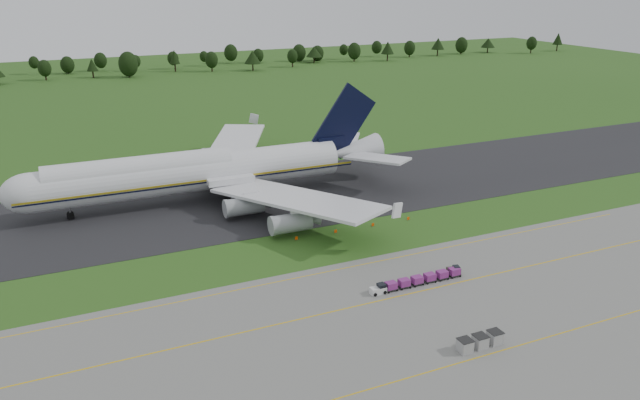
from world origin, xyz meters
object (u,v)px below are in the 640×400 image
uld_row (480,341)px  edge_markers (355,228)px  baggage_train (415,281)px  utility_cart (453,271)px  aircraft (201,171)px

uld_row → edge_markers: size_ratio=0.27×
baggage_train → utility_cart: 7.64m
utility_cart → uld_row: bearing=-116.4°
aircraft → baggage_train: 56.45m
baggage_train → edge_markers: 24.34m
baggage_train → edge_markers: size_ratio=0.66×
aircraft → baggage_train: aircraft is taller
aircraft → uld_row: (18.91, -70.48, -5.66)m
edge_markers → uld_row: bearing=-94.7°
utility_cart → uld_row: (-9.35, -18.81, 0.32)m
uld_row → edge_markers: 42.68m
baggage_train → uld_row: size_ratio=2.46×
utility_cart → uld_row: size_ratio=0.36×
baggage_train → aircraft: bearing=111.6°
utility_cart → edge_markers: size_ratio=0.10×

